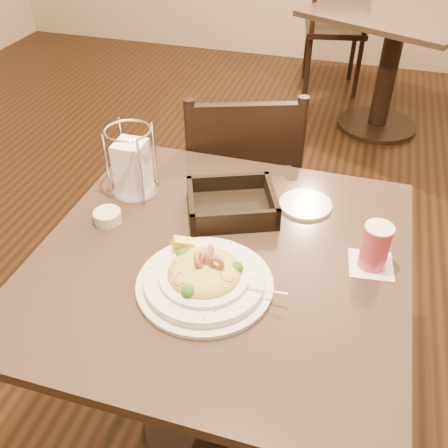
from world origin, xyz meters
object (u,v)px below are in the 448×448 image
(bread_basket, at_px, (232,206))
(side_plate, at_px, (305,205))
(main_table, at_px, (222,320))
(dining_chair_far, at_px, (337,24))
(dining_chair_near, at_px, (240,190))
(butter_ramekin, at_px, (108,217))
(drink_glass, at_px, (375,247))
(background_table, at_px, (392,50))
(napkin_caddy, at_px, (132,166))
(pasta_bowl, at_px, (204,277))

(bread_basket, height_order, side_plate, bread_basket)
(main_table, xyz_separation_m, bread_basket, (-0.02, 0.17, 0.26))
(dining_chair_far, relative_size, bread_basket, 3.24)
(dining_chair_near, height_order, butter_ramekin, dining_chair_near)
(dining_chair_near, height_order, drink_glass, dining_chair_near)
(dining_chair_near, distance_m, drink_glass, 0.83)
(dining_chair_near, xyz_separation_m, butter_ramekin, (-0.20, -0.62, 0.28))
(butter_ramekin, bearing_deg, background_table, 72.91)
(main_table, relative_size, dining_chair_near, 0.97)
(drink_glass, distance_m, napkin_caddy, 0.68)
(background_table, xyz_separation_m, drink_glass, (-0.03, -2.29, 0.30))
(main_table, xyz_separation_m, dining_chair_near, (-0.12, 0.66, -0.02))
(background_table, xyz_separation_m, dining_chair_near, (-0.51, -1.70, -0.02))
(background_table, height_order, bread_basket, bread_basket)
(dining_chair_far, bearing_deg, napkin_caddy, 72.83)
(drink_glass, bearing_deg, butter_ramekin, -177.91)
(napkin_caddy, distance_m, side_plate, 0.49)
(pasta_bowl, bearing_deg, bread_basket, 93.48)
(drink_glass, xyz_separation_m, napkin_caddy, (-0.67, 0.12, 0.03))
(background_table, xyz_separation_m, pasta_bowl, (-0.39, -2.47, 0.27))
(side_plate, bearing_deg, main_table, -122.48)
(dining_chair_far, bearing_deg, background_table, 116.26)
(dining_chair_near, bearing_deg, main_table, 80.97)
(dining_chair_near, xyz_separation_m, napkin_caddy, (-0.19, -0.47, 0.35))
(pasta_bowl, height_order, butter_ramekin, pasta_bowl)
(bread_basket, relative_size, butter_ramekin, 3.94)
(dining_chair_far, height_order, side_plate, dining_chair_far)
(bread_basket, bearing_deg, main_table, -82.21)
(dining_chair_far, height_order, butter_ramekin, dining_chair_far)
(drink_glass, height_order, bread_basket, drink_glass)
(background_table, relative_size, dining_chair_far, 1.29)
(drink_glass, distance_m, butter_ramekin, 0.68)
(dining_chair_near, height_order, bread_basket, dining_chair_near)
(drink_glass, bearing_deg, dining_chair_near, 128.68)
(butter_ramekin, bearing_deg, bread_basket, 23.56)
(dining_chair_far, xyz_separation_m, napkin_caddy, (-0.31, -2.69, 0.35))
(dining_chair_near, distance_m, bread_basket, 0.58)
(dining_chair_far, bearing_deg, main_table, 79.51)
(dining_chair_far, height_order, napkin_caddy, napkin_caddy)
(drink_glass, bearing_deg, dining_chair_far, 97.34)
(napkin_caddy, bearing_deg, main_table, -30.76)
(bread_basket, height_order, butter_ramekin, bread_basket)
(side_plate, bearing_deg, dining_chair_near, 125.67)
(background_table, relative_size, napkin_caddy, 5.90)
(background_table, bearing_deg, pasta_bowl, -98.98)
(bread_basket, bearing_deg, pasta_bowl, -86.52)
(main_table, xyz_separation_m, background_table, (0.38, 2.36, 0.00))
(drink_glass, bearing_deg, pasta_bowl, -153.57)
(dining_chair_near, height_order, dining_chair_far, same)
(dining_chair_far, height_order, drink_glass, dining_chair_far)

